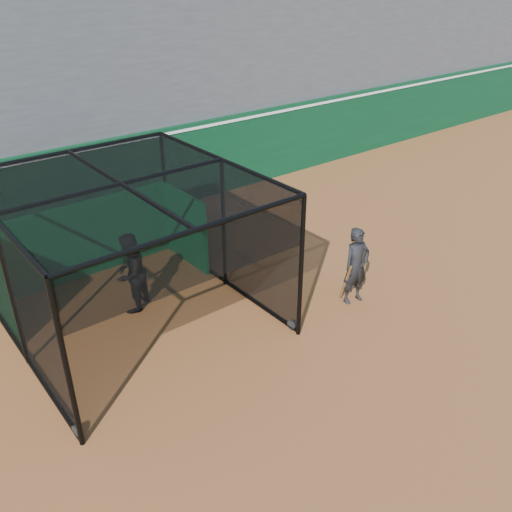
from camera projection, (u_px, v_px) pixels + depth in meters
ground at (275, 381)px, 10.02m from camera, size 120.00×120.00×0.00m
outfield_wall at (80, 186)px, 15.25m from camera, size 50.00×0.50×2.50m
grandstand at (14, 52)px, 16.33m from camera, size 50.00×7.85×8.95m
batting_cage at (130, 255)px, 11.07m from camera, size 4.80×5.29×3.11m
batter at (130, 273)px, 11.71m from camera, size 1.12×1.07×1.82m
on_deck_player at (356, 266)px, 12.01m from camera, size 0.71×0.52×1.80m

